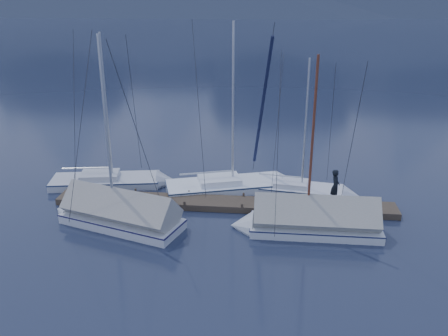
{
  "coord_description": "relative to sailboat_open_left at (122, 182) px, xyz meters",
  "views": [
    {
      "loc": [
        2.31,
        -20.79,
        10.86
      ],
      "look_at": [
        0.0,
        2.0,
        2.2
      ],
      "focal_mm": 38.0,
      "sensor_mm": 36.0,
      "label": 1
    }
  ],
  "objects": [
    {
      "name": "ground",
      "position": [
        6.36,
        -4.44,
        -0.17
      ],
      "size": [
        1000.0,
        1000.0,
        0.0
      ],
      "primitive_type": "plane",
      "color": "black",
      "rests_on": "ground"
    },
    {
      "name": "sailboat_covered_far",
      "position": [
        1.07,
        -4.93,
        0.32
      ],
      "size": [
        7.43,
        4.23,
        10.0
      ],
      "color": "silver",
      "rests_on": "ground"
    },
    {
      "name": "sailboat_open_mid",
      "position": [
        7.13,
        0.08,
        0.01
      ],
      "size": [
        8.09,
        4.42,
        10.3
      ],
      "color": "white",
      "rests_on": "ground"
    },
    {
      "name": "person",
      "position": [
        12.14,
        -2.06,
        1.09
      ],
      "size": [
        0.53,
        0.73,
        1.83
      ],
      "primitive_type": "imported",
      "rotation": [
        0.0,
        0.0,
        1.43
      ],
      "color": "black",
      "rests_on": "dock"
    },
    {
      "name": "sailboat_open_left",
      "position": [
        0.0,
        0.0,
        0.0
      ],
      "size": [
        7.52,
        3.45,
        9.63
      ],
      "color": "silver",
      "rests_on": "ground"
    },
    {
      "name": "dock",
      "position": [
        6.36,
        -2.44,
        -0.06
      ],
      "size": [
        18.0,
        1.5,
        0.54
      ],
      "color": "#382D23",
      "rests_on": "ground"
    },
    {
      "name": "sailboat_open_right",
      "position": [
        11.0,
        -0.26,
        -0.02
      ],
      "size": [
        6.48,
        2.85,
        8.32
      ],
      "color": "silver",
      "rests_on": "ground"
    },
    {
      "name": "mooring_posts",
      "position": [
        5.86,
        -2.44,
        0.18
      ],
      "size": [
        15.12,
        1.52,
        0.35
      ],
      "color": "#382D23",
      "rests_on": "ground"
    },
    {
      "name": "sailboat_covered_near",
      "position": [
        10.41,
        -4.76,
        0.29
      ],
      "size": [
        7.12,
        3.07,
        9.24
      ],
      "color": "silver",
      "rests_on": "ground"
    }
  ]
}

